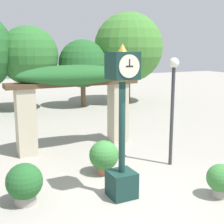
{
  "coord_description": "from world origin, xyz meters",
  "views": [
    {
      "loc": [
        -3.39,
        -5.76,
        3.36
      ],
      "look_at": [
        -0.26,
        0.62,
        1.89
      ],
      "focal_mm": 50.0,
      "sensor_mm": 36.0,
      "label": 1
    }
  ],
  "objects_px": {
    "pedestal_clock": "(122,126)",
    "potted_plant_near_left": "(24,183)",
    "potted_plant_far_left": "(221,179)",
    "lamp_post": "(173,94)",
    "potted_plant_near_right": "(104,156)"
  },
  "relations": [
    {
      "from": "potted_plant_far_left",
      "to": "pedestal_clock",
      "type": "bearing_deg",
      "value": 153.05
    },
    {
      "from": "potted_plant_near_right",
      "to": "lamp_post",
      "type": "bearing_deg",
      "value": -6.59
    },
    {
      "from": "potted_plant_near_left",
      "to": "potted_plant_far_left",
      "type": "height_order",
      "value": "potted_plant_near_left"
    },
    {
      "from": "pedestal_clock",
      "to": "lamp_post",
      "type": "bearing_deg",
      "value": 27.42
    },
    {
      "from": "potted_plant_far_left",
      "to": "lamp_post",
      "type": "bearing_deg",
      "value": 84.15
    },
    {
      "from": "potted_plant_near_right",
      "to": "pedestal_clock",
      "type": "bearing_deg",
      "value": -97.99
    },
    {
      "from": "pedestal_clock",
      "to": "potted_plant_near_left",
      "type": "relative_size",
      "value": 3.76
    },
    {
      "from": "lamp_post",
      "to": "pedestal_clock",
      "type": "bearing_deg",
      "value": -152.58
    },
    {
      "from": "pedestal_clock",
      "to": "potted_plant_near_right",
      "type": "bearing_deg",
      "value": 82.01
    },
    {
      "from": "potted_plant_near_left",
      "to": "pedestal_clock",
      "type": "bearing_deg",
      "value": -17.24
    },
    {
      "from": "potted_plant_far_left",
      "to": "lamp_post",
      "type": "xyz_separation_m",
      "value": [
        0.22,
        2.17,
        1.65
      ]
    },
    {
      "from": "pedestal_clock",
      "to": "potted_plant_near_left",
      "type": "distance_m",
      "value": 2.45
    },
    {
      "from": "potted_plant_near_left",
      "to": "lamp_post",
      "type": "distance_m",
      "value": 4.6
    },
    {
      "from": "potted_plant_near_right",
      "to": "lamp_post",
      "type": "relative_size",
      "value": 0.3
    },
    {
      "from": "pedestal_clock",
      "to": "potted_plant_near_right",
      "type": "height_order",
      "value": "pedestal_clock"
    }
  ]
}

